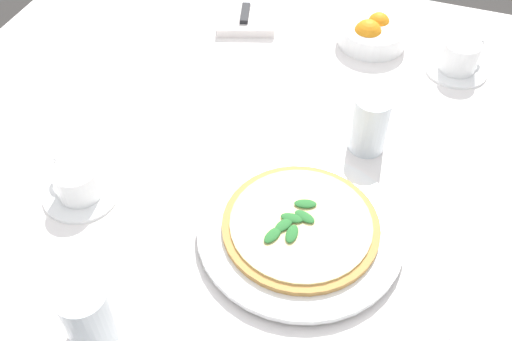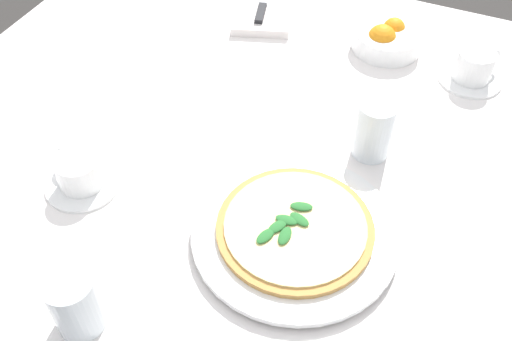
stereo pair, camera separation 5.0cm
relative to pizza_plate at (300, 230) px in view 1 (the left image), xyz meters
The scene contains 11 objects.
ground_plane 0.79m from the pizza_plate, 49.71° to the left, with size 8.00×8.00×0.00m, color #33302D.
dining_table 0.31m from the pizza_plate, 49.71° to the left, with size 1.20×1.20×0.73m.
pizza_plate is the anchor object (origin of this frame).
pizza 0.01m from the pizza_plate, 116.77° to the left, with size 0.25×0.25×0.02m.
coffee_cup_right_edge 0.55m from the pizza_plate, 19.74° to the right, with size 0.13×0.13×0.07m.
coffee_cup_center_back 0.38m from the pizza_plate, 96.54° to the left, with size 0.13×0.13×0.06m.
water_glass_back_corner 0.24m from the pizza_plate, 13.57° to the right, with size 0.07×0.07×0.11m.
water_glass_near_left 0.34m from the pizza_plate, 139.41° to the left, with size 0.07×0.07×0.10m.
napkin_folded 0.66m from the pizza_plate, 27.56° to the left, with size 0.25×0.19×0.02m.
dinner_knife 0.66m from the pizza_plate, 27.51° to the left, with size 0.19×0.07×0.01m.
citrus_bowl 0.56m from the pizza_plate, ahead, with size 0.15×0.15×0.07m.
Camera 1 is at (-0.73, -0.34, 1.48)m, focal length 40.95 mm.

